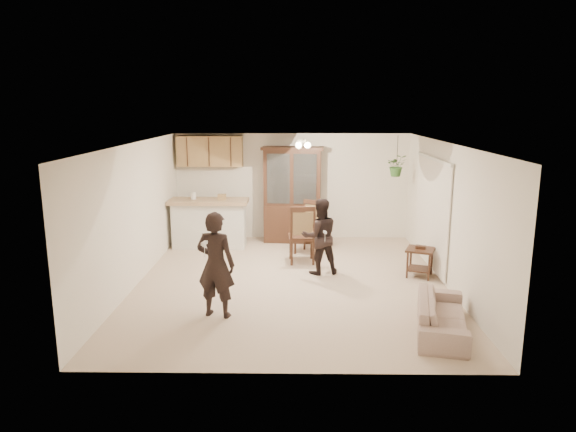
{
  "coord_description": "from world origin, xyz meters",
  "views": [
    {
      "loc": [
        0.08,
        -8.84,
        3.13
      ],
      "look_at": [
        -0.05,
        0.4,
        1.14
      ],
      "focal_mm": 32.0,
      "sensor_mm": 36.0,
      "label": 1
    }
  ],
  "objects_px": {
    "child": "(320,239)",
    "chair_hutch_left": "(308,239)",
    "adult": "(216,259)",
    "chair_bar": "(208,234)",
    "sofa": "(443,307)",
    "side_table": "(420,262)",
    "chair_hutch_right": "(302,246)",
    "china_hutch": "(293,195)"
  },
  "relations": [
    {
      "from": "sofa",
      "to": "chair_hutch_left",
      "type": "bearing_deg",
      "value": 37.57
    },
    {
      "from": "adult",
      "to": "side_table",
      "type": "bearing_deg",
      "value": -137.49
    },
    {
      "from": "child",
      "to": "side_table",
      "type": "bearing_deg",
      "value": 161.79
    },
    {
      "from": "adult",
      "to": "child",
      "type": "distance_m",
      "value": 2.64
    },
    {
      "from": "china_hutch",
      "to": "chair_hutch_right",
      "type": "bearing_deg",
      "value": -78.37
    },
    {
      "from": "chair_bar",
      "to": "adult",
      "type": "bearing_deg",
      "value": -84.7
    },
    {
      "from": "china_hutch",
      "to": "chair_hutch_left",
      "type": "distance_m",
      "value": 1.32
    },
    {
      "from": "adult",
      "to": "chair_bar",
      "type": "distance_m",
      "value": 4.13
    },
    {
      "from": "adult",
      "to": "china_hutch",
      "type": "xyz_separation_m",
      "value": [
        1.12,
        4.43,
        0.19
      ]
    },
    {
      "from": "adult",
      "to": "chair_bar",
      "type": "xyz_separation_m",
      "value": [
        -0.81,
        4.0,
        -0.64
      ]
    },
    {
      "from": "sofa",
      "to": "side_table",
      "type": "distance_m",
      "value": 2.42
    },
    {
      "from": "chair_hutch_right",
      "to": "sofa",
      "type": "bearing_deg",
      "value": 117.3
    },
    {
      "from": "sofa",
      "to": "chair_hutch_left",
      "type": "height_order",
      "value": "chair_hutch_left"
    },
    {
      "from": "side_table",
      "to": "chair_hutch_right",
      "type": "height_order",
      "value": "chair_hutch_right"
    },
    {
      "from": "side_table",
      "to": "chair_hutch_left",
      "type": "bearing_deg",
      "value": 143.16
    },
    {
      "from": "sofa",
      "to": "adult",
      "type": "height_order",
      "value": "adult"
    },
    {
      "from": "sofa",
      "to": "child",
      "type": "bearing_deg",
      "value": 45.21
    },
    {
      "from": "china_hutch",
      "to": "chair_bar",
      "type": "bearing_deg",
      "value": -162.77
    },
    {
      "from": "chair_hutch_right",
      "to": "chair_hutch_left",
      "type": "bearing_deg",
      "value": -106.03
    },
    {
      "from": "sofa",
      "to": "side_table",
      "type": "bearing_deg",
      "value": 7.09
    },
    {
      "from": "chair_hutch_left",
      "to": "adult",
      "type": "bearing_deg",
      "value": -83.54
    },
    {
      "from": "adult",
      "to": "side_table",
      "type": "relative_size",
      "value": 2.85
    },
    {
      "from": "child",
      "to": "side_table",
      "type": "xyz_separation_m",
      "value": [
        1.86,
        -0.16,
        -0.4
      ]
    },
    {
      "from": "child",
      "to": "china_hutch",
      "type": "relative_size",
      "value": 0.61
    },
    {
      "from": "child",
      "to": "adult",
      "type": "bearing_deg",
      "value": 37.99
    },
    {
      "from": "adult",
      "to": "chair_hutch_right",
      "type": "distance_m",
      "value": 3.12
    },
    {
      "from": "adult",
      "to": "chair_hutch_right",
      "type": "bearing_deg",
      "value": -101.32
    },
    {
      "from": "adult",
      "to": "chair_hutch_left",
      "type": "height_order",
      "value": "adult"
    },
    {
      "from": "chair_hutch_left",
      "to": "side_table",
      "type": "bearing_deg",
      "value": -7.14
    },
    {
      "from": "adult",
      "to": "chair_hutch_left",
      "type": "bearing_deg",
      "value": -99.05
    },
    {
      "from": "side_table",
      "to": "chair_bar",
      "type": "relative_size",
      "value": 0.68
    },
    {
      "from": "sofa",
      "to": "chair_hutch_right",
      "type": "bearing_deg",
      "value": 43.66
    },
    {
      "from": "chair_bar",
      "to": "chair_hutch_right",
      "type": "height_order",
      "value": "chair_hutch_right"
    },
    {
      "from": "sofa",
      "to": "adult",
      "type": "relative_size",
      "value": 1.04
    },
    {
      "from": "child",
      "to": "chair_hutch_left",
      "type": "height_order",
      "value": "child"
    },
    {
      "from": "china_hutch",
      "to": "side_table",
      "type": "relative_size",
      "value": 3.5
    },
    {
      "from": "chair_hutch_right",
      "to": "adult",
      "type": "bearing_deg",
      "value": 61.22
    },
    {
      "from": "child",
      "to": "chair_hutch_right",
      "type": "height_order",
      "value": "child"
    },
    {
      "from": "child",
      "to": "chair_bar",
      "type": "relative_size",
      "value": 1.45
    },
    {
      "from": "side_table",
      "to": "chair_hutch_right",
      "type": "relative_size",
      "value": 0.53
    },
    {
      "from": "china_hutch",
      "to": "chair_hutch_right",
      "type": "height_order",
      "value": "china_hutch"
    },
    {
      "from": "side_table",
      "to": "chair_bar",
      "type": "bearing_deg",
      "value": 153.98
    }
  ]
}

